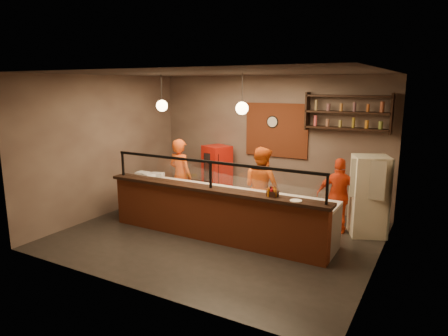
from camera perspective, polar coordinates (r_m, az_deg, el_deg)
The scene contains 29 objects.
floor at distance 8.20m, azimuth -0.76°, elevation -9.55°, with size 6.00×6.00×0.00m, color black.
ceiling at distance 7.64m, azimuth -0.82°, elevation 13.41°, with size 6.00×6.00×0.00m, color #352D29.
wall_back at distance 9.97m, azimuth 6.45°, elevation 3.75°, with size 6.00×6.00×0.00m, color #786558.
wall_left at distance 9.60m, azimuth -16.50°, elevation 3.03°, with size 5.00×5.00×0.00m, color #786558.
wall_right at distance 6.80m, azimuth 21.66°, elevation -0.81°, with size 5.00×5.00×0.00m, color #786558.
wall_front at distance 5.78m, azimuth -13.32°, elevation -2.40°, with size 6.00×6.00×0.00m, color #786558.
brick_patch at distance 9.83m, azimuth 7.50°, elevation 5.37°, with size 1.60×0.04×1.30m, color #984121.
service_counter at distance 7.78m, azimuth -1.88°, elevation -6.82°, with size 4.60×0.25×1.00m, color #984121.
counter_ledge at distance 7.63m, azimuth -1.91°, elevation -3.05°, with size 4.70×0.37×0.06m, color black.
worktop_cabinet at distance 8.22m, azimuth -0.06°, elevation -6.35°, with size 4.60×0.75×0.85m, color gray.
worktop at distance 8.09m, azimuth -0.06°, elevation -3.32°, with size 4.60×0.75×0.05m, color white.
sneeze_guard at distance 7.55m, azimuth -1.92°, elevation -0.56°, with size 4.50×0.05×0.52m.
wall_shelving at distance 9.15m, azimuth 17.23°, elevation 7.62°, with size 1.84×0.28×0.85m.
wall_clock at distance 9.84m, azimuth 6.96°, elevation 6.56°, with size 0.30×0.30×0.04m, color black.
pendant_left at distance 8.65m, azimuth -8.86°, elevation 8.80°, with size 0.24×0.24×0.77m.
pendant_right at distance 7.63m, azimuth 2.58°, elevation 8.54°, with size 0.24×0.24×0.77m.
cook_left at distance 9.43m, azimuth -6.25°, elevation -1.15°, with size 0.64×0.42×1.76m, color #DB4C14.
cook_mid at distance 8.43m, azimuth 5.38°, elevation -2.79°, with size 0.84×0.66×1.74m, color #CB5113.
cook_right at distance 8.44m, azimuth 16.14°, elevation -3.85°, with size 0.91×0.38×1.55m, color red.
fridge at distance 8.49m, azimuth 20.02°, elevation -3.78°, with size 0.67×0.63×1.62m, color beige.
red_cooler at distance 10.39m, azimuth -1.00°, elevation -0.76°, with size 0.62×0.57×1.45m, color red.
pizza_dough at distance 8.28m, azimuth -1.21°, elevation -2.74°, with size 0.51×0.51×0.01m, color beige.
prep_tub_a at distance 9.31m, azimuth -11.56°, elevation -0.95°, with size 0.27×0.22×0.14m, color white.
prep_tub_b at distance 9.11m, azimuth -9.53°, elevation -1.14°, with size 0.28×0.22×0.14m, color silver.
prep_tub_c at distance 9.08m, azimuth -10.67°, elevation -1.23°, with size 0.27×0.22×0.14m, color white.
rolling_pin at distance 8.73m, azimuth -7.81°, elevation -1.93°, with size 0.06×0.06×0.35m, color #F3F729.
condiment_caddy at distance 7.08m, azimuth 6.96°, elevation -3.66°, with size 0.18×0.14×0.10m, color black.
pepper_mill at distance 7.06m, azimuth 6.72°, elevation -3.36°, with size 0.04×0.04×0.18m, color black.
small_plate at distance 6.87m, azimuth 10.24°, elevation -4.61°, with size 0.21×0.21×0.01m, color white.
Camera 1 is at (3.83, -6.60, 2.99)m, focal length 32.00 mm.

